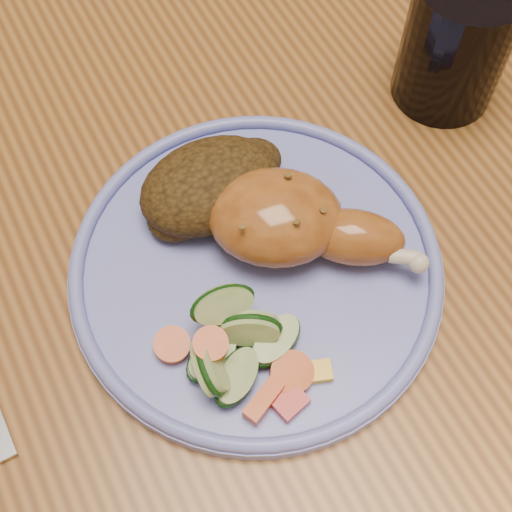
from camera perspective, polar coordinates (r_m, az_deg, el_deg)
ground at (r=1.25m, az=2.15°, el=-11.80°), size 4.00×4.00×0.00m
dining_table at (r=0.64m, az=4.15°, el=5.10°), size 0.90×1.40×0.75m
plate at (r=0.50m, az=0.00°, el=-1.13°), size 0.26×0.26×0.01m
plate_rim at (r=0.49m, az=0.00°, el=-0.55°), size 0.26×0.26×0.01m
chicken_leg at (r=0.48m, az=3.09°, el=2.74°), size 0.14×0.13×0.05m
rice_pilaf at (r=0.50m, az=-3.49°, el=5.68°), size 0.11×0.07×0.04m
vegetable_pile at (r=0.45m, az=-1.55°, el=-7.47°), size 0.10×0.10×0.05m
drinking_glass at (r=0.58m, az=15.74°, el=16.19°), size 0.08×0.08×0.11m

